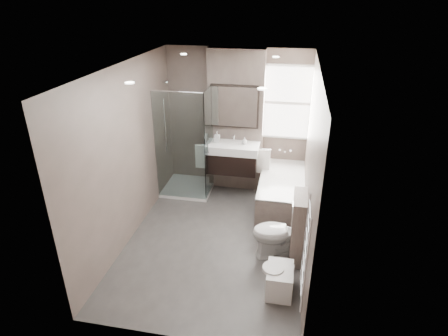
% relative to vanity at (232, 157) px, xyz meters
% --- Properties ---
extents(room, '(2.70, 3.90, 2.70)m').
position_rel_vanity_xyz_m(room, '(0.00, -1.43, 0.56)').
color(room, '#44413E').
rests_on(room, ground).
extents(vanity_pier, '(1.00, 0.25, 2.60)m').
position_rel_vanity_xyz_m(vanity_pier, '(0.00, 0.35, 0.56)').
color(vanity_pier, '#64564F').
rests_on(vanity_pier, ground).
extents(vanity, '(0.95, 0.47, 0.66)m').
position_rel_vanity_xyz_m(vanity, '(0.00, 0.00, 0.00)').
color(vanity, black).
rests_on(vanity, vanity_pier).
extents(mirror_cabinet, '(0.86, 0.08, 0.76)m').
position_rel_vanity_xyz_m(mirror_cabinet, '(0.00, 0.19, 0.89)').
color(mirror_cabinet, black).
rests_on(mirror_cabinet, vanity_pier).
extents(towel_left, '(0.24, 0.06, 0.44)m').
position_rel_vanity_xyz_m(towel_left, '(-0.56, -0.02, -0.02)').
color(towel_left, white).
rests_on(towel_left, vanity_pier).
extents(towel_right, '(0.24, 0.06, 0.44)m').
position_rel_vanity_xyz_m(towel_right, '(0.56, -0.02, -0.02)').
color(towel_right, white).
rests_on(towel_right, vanity_pier).
extents(shower_enclosure, '(0.90, 0.90, 2.00)m').
position_rel_vanity_xyz_m(shower_enclosure, '(-0.75, -0.08, -0.25)').
color(shower_enclosure, white).
rests_on(shower_enclosure, ground).
extents(bathtub, '(0.75, 1.60, 0.57)m').
position_rel_vanity_xyz_m(bathtub, '(0.92, -0.33, -0.43)').
color(bathtub, '#64564F').
rests_on(bathtub, ground).
extents(window, '(0.98, 0.06, 1.33)m').
position_rel_vanity_xyz_m(window, '(0.90, 0.45, 0.93)').
color(window, white).
rests_on(window, room).
extents(toilet, '(0.82, 0.55, 0.78)m').
position_rel_vanity_xyz_m(toilet, '(0.97, -1.68, -0.35)').
color(toilet, white).
rests_on(toilet, ground).
extents(cistern_box, '(0.19, 0.55, 1.00)m').
position_rel_vanity_xyz_m(cistern_box, '(1.21, -1.68, -0.24)').
color(cistern_box, '#64564F').
rests_on(cistern_box, ground).
extents(bidet, '(0.39, 0.45, 0.47)m').
position_rel_vanity_xyz_m(bidet, '(1.01, -2.41, -0.55)').
color(bidet, white).
rests_on(bidet, ground).
extents(towel_radiator, '(0.03, 0.49, 1.10)m').
position_rel_vanity_xyz_m(towel_radiator, '(1.25, -3.03, 0.38)').
color(towel_radiator, silver).
rests_on(towel_radiator, room).
extents(soap_bottle_a, '(0.09, 0.09, 0.20)m').
position_rel_vanity_xyz_m(soap_bottle_a, '(-0.29, 0.03, 0.36)').
color(soap_bottle_a, white).
rests_on(soap_bottle_a, vanity).
extents(soap_bottle_b, '(0.10, 0.10, 0.13)m').
position_rel_vanity_xyz_m(soap_bottle_b, '(0.21, 0.04, 0.32)').
color(soap_bottle_b, white).
rests_on(soap_bottle_b, vanity).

